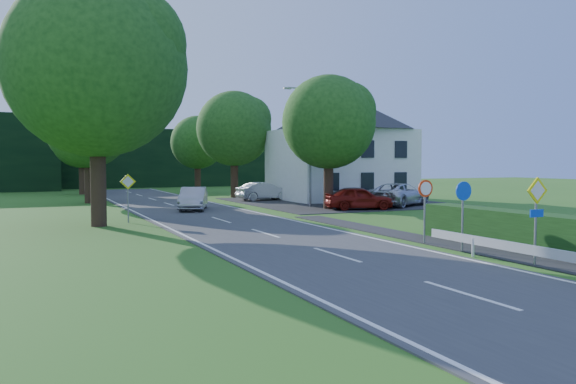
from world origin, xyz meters
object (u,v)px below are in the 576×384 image
parked_car_silver_a (264,191)px  parasol (312,189)px  moving_car (193,199)px  parked_car_red (359,198)px  motorcycle (185,203)px  streetlight (308,141)px  parked_car_silver_b (399,194)px  parked_car_grey (360,197)px

parked_car_silver_a → parasol: bearing=-128.1°
moving_car → parked_car_red: (9.57, -4.01, 0.01)m
parked_car_silver_a → motorcycle: bearing=124.3°
parked_car_silver_a → parked_car_red: bearing=-174.2°
motorcycle → parasol: parasol is taller
streetlight → moving_car: size_ratio=1.86×
parked_car_silver_a → parked_car_silver_b: parked_car_silver_b is taller
moving_car → parked_car_silver_b: parked_car_silver_b is taller
parked_car_red → parked_car_grey: 2.44m
motorcycle → parked_car_silver_a: size_ratio=0.40×
parked_car_red → parked_car_grey: size_ratio=0.97×
moving_car → motorcycle: (-0.56, -0.24, -0.26)m
parked_car_silver_a → parked_car_grey: parked_car_silver_a is taller
moving_car → parasol: bearing=43.1°
parked_car_silver_a → moving_car: bearing=125.4°
motorcycle → parked_car_red: (10.13, -3.77, 0.27)m
streetlight → motorcycle: 9.23m
parked_car_grey → parked_car_silver_b: size_ratio=0.78×
motorcycle → parked_car_red: size_ratio=0.41×
moving_car → parasol: parasol is taller
motorcycle → parked_car_red: bearing=-9.4°
parasol → parked_car_grey: bearing=-86.9°
streetlight → parked_car_silver_b: size_ratio=1.43×
moving_car → parked_car_silver_a: moving_car is taller
motorcycle → streetlight: bearing=9.1°
motorcycle → parasol: size_ratio=0.84×
streetlight → parasol: (2.80, 5.00, -3.50)m
moving_car → parked_car_grey: (10.91, -1.98, -0.08)m
parked_car_red → parked_car_grey: bearing=-17.9°
parked_car_red → parasol: size_ratio=2.06×
parked_car_silver_b → motorcycle: bearing=52.7°
moving_car → parked_car_silver_a: size_ratio=1.00×
parked_car_silver_a → parasol: 3.77m
motorcycle → parked_car_silver_b: parked_car_silver_b is taller
streetlight → parked_car_red: streetlight is taller
motorcycle → parked_car_red: parked_car_red is taller
parked_car_silver_a → parked_car_silver_b: size_ratio=0.77×
streetlight → parked_car_grey: (3.15, -1.46, -3.79)m
motorcycle → parked_car_silver_a: parked_car_silver_a is taller
parked_car_grey → parked_car_silver_b: parked_car_silver_b is taller
streetlight → parked_car_red: size_ratio=1.90×
streetlight → parked_car_grey: bearing=-24.9°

